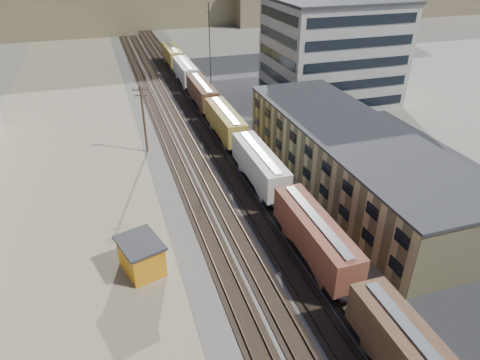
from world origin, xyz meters
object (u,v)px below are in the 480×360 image
object	(u,v)px
maintenance_shed	(141,256)
parked_car_blue	(366,121)
freight_train	(241,141)
utility_pole_north	(144,118)
parked_car_white	(475,254)

from	to	relation	value
maintenance_shed	parked_car_blue	size ratio (longest dim) A/B	1.03
maintenance_shed	freight_train	bearing A→B (deg)	50.37
maintenance_shed	parked_car_blue	xyz separation A→B (m)	(40.24, 25.13, -0.99)
freight_train	maintenance_shed	size ratio (longest dim) A/B	22.28
utility_pole_north	parked_car_white	xyz separation A→B (m)	(27.14, -34.50, -4.62)
utility_pole_north	parked_car_white	world-z (taller)	utility_pole_north
freight_train	parked_car_blue	distance (m)	24.94
parked_car_white	parked_car_blue	xyz separation A→B (m)	(9.34, 33.66, 0.04)
maintenance_shed	utility_pole_north	bearing A→B (deg)	81.78
utility_pole_north	maintenance_shed	xyz separation A→B (m)	(-3.75, -25.97, -3.59)
freight_train	utility_pole_north	distance (m)	14.17
utility_pole_north	parked_car_blue	distance (m)	36.78
parked_car_white	utility_pole_north	bearing A→B (deg)	123.43
parked_car_white	parked_car_blue	bearing A→B (deg)	69.73
freight_train	parked_car_white	size ratio (longest dim) A/B	29.06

